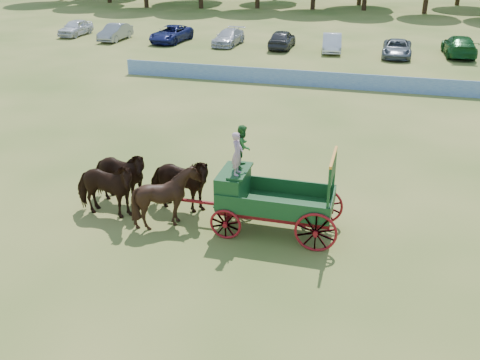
% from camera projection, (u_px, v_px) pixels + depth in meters
% --- Properties ---
extents(ground, '(160.00, 160.00, 0.00)m').
position_uv_depth(ground, '(259.00, 212.00, 19.73)').
color(ground, '#A9944C').
rests_on(ground, ground).
extents(horse_lead_left, '(2.62, 1.26, 2.18)m').
position_uv_depth(horse_lead_left, '(105.00, 189.00, 18.99)').
color(horse_lead_left, black).
rests_on(horse_lead_left, ground).
extents(horse_lead_right, '(2.67, 1.39, 2.18)m').
position_uv_depth(horse_lead_right, '(119.00, 177.00, 19.95)').
color(horse_lead_right, black).
rests_on(horse_lead_right, ground).
extents(horse_wheel_left, '(2.19, 2.01, 2.18)m').
position_uv_depth(horse_wheel_left, '(167.00, 197.00, 18.42)').
color(horse_wheel_left, black).
rests_on(horse_wheel_left, ground).
extents(horse_wheel_right, '(2.65, 1.35, 2.18)m').
position_uv_depth(horse_wheel_right, '(179.00, 184.00, 19.38)').
color(horse_wheel_right, black).
rests_on(horse_wheel_right, ground).
extents(farm_dray, '(6.00, 2.00, 3.61)m').
position_uv_depth(farm_dray, '(255.00, 187.00, 18.01)').
color(farm_dray, maroon).
rests_on(farm_dray, ground).
extents(sponsor_banner, '(26.00, 0.08, 1.05)m').
position_uv_depth(sponsor_banner, '(307.00, 79.00, 35.49)').
color(sponsor_banner, '#1F54AB').
rests_on(sponsor_banner, ground).
extents(parked_cars, '(37.92, 7.15, 1.65)m').
position_uv_depth(parked_cars, '(265.00, 39.00, 47.45)').
color(parked_cars, silver).
rests_on(parked_cars, ground).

